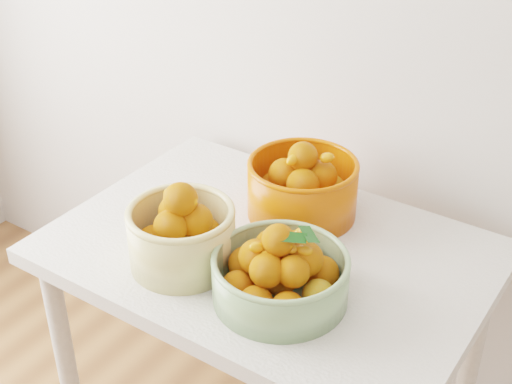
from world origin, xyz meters
TOP-DOWN VIEW (x-y plane):
  - table at (-0.38, 1.60)m, footprint 1.00×0.70m
  - bowl_cream at (-0.50, 1.44)m, footprint 0.25×0.25m
  - bowl_green at (-0.26, 1.46)m, footprint 0.33×0.33m
  - bowl_orange at (-0.39, 1.76)m, footprint 0.34×0.34m

SIDE VIEW (x-z plane):
  - table at x=-0.38m, z-range 0.28..1.03m
  - bowl_green at x=-0.26m, z-range 0.72..0.91m
  - bowl_orange at x=-0.39m, z-range 0.73..0.93m
  - bowl_cream at x=-0.50m, z-range 0.73..0.93m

